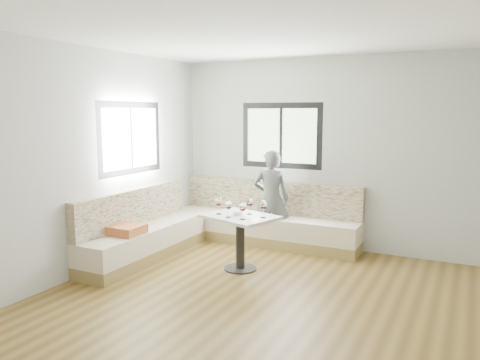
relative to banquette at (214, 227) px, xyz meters
The scene contains 10 objects.
room 2.42m from the banquette, 45.66° to the right, with size 5.01×5.01×2.81m.
banquette is the anchor object (origin of this frame).
table 0.99m from the banquette, 40.33° to the right, with size 1.02×0.90×0.71m.
person 0.93m from the banquette, 33.89° to the left, with size 0.54×0.35×1.47m, color #525458.
olive_ramekin 1.01m from the banquette, 41.72° to the right, with size 0.11×0.11×0.04m.
wine_glass_a 0.97m from the banquette, 56.10° to the right, with size 0.10×0.10×0.22m.
wine_glass_b 1.16m from the banquette, 50.30° to the right, with size 0.10×0.10×0.22m.
wine_glass_c 1.30m from the banquette, 43.33° to the right, with size 0.10×0.10×0.22m.
wine_glass_d 1.10m from the banquette, 32.12° to the right, with size 0.10×0.10×0.22m.
wine_glass_e 1.33m from the banquette, 30.29° to the right, with size 0.10×0.10×0.22m.
Camera 1 is at (1.75, -4.18, 2.00)m, focal length 35.00 mm.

